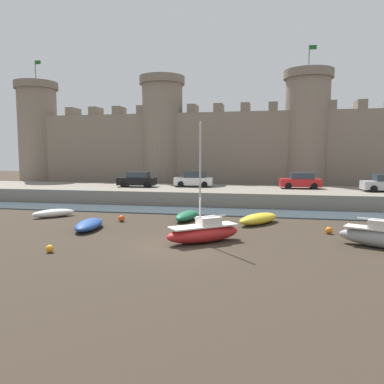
% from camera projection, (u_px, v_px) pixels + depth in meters
% --- Properties ---
extents(ground_plane, '(160.00, 160.00, 0.00)m').
position_uv_depth(ground_plane, '(177.00, 246.00, 19.76)').
color(ground_plane, '#382D23').
extents(water_channel, '(80.00, 4.50, 0.10)m').
position_uv_depth(water_channel, '(212.00, 211.00, 31.73)').
color(water_channel, '#3D4C56').
rests_on(water_channel, ground).
extents(quay_road, '(67.09, 10.00, 1.36)m').
position_uv_depth(quay_road, '(222.00, 195.00, 38.73)').
color(quay_road, gray).
rests_on(quay_road, ground).
extents(castle, '(61.00, 5.91, 17.93)m').
position_uv_depth(castle, '(232.00, 142.00, 47.74)').
color(castle, gray).
rests_on(castle, ground).
extents(rowboat_foreground_right, '(3.30, 3.97, 0.75)m').
position_uv_depth(rowboat_foreground_right, '(259.00, 219.00, 26.10)').
color(rowboat_foreground_right, yellow).
rests_on(rowboat_foreground_right, ground).
extents(rowboat_near_channel_left, '(2.00, 3.85, 0.64)m').
position_uv_depth(rowboat_near_channel_left, '(89.00, 224.00, 24.18)').
color(rowboat_near_channel_left, '#234793').
rests_on(rowboat_near_channel_left, ground).
extents(rowboat_midflat_right, '(1.67, 3.51, 0.69)m').
position_uv_depth(rowboat_midflat_right, '(187.00, 216.00, 27.53)').
color(rowboat_midflat_right, '#1E6B47').
rests_on(rowboat_midflat_right, ground).
extents(sailboat_foreground_centre, '(4.27, 3.80, 6.62)m').
position_uv_depth(sailboat_foreground_centre, '(204.00, 232.00, 20.62)').
color(sailboat_foreground_centre, red).
rests_on(sailboat_foreground_centre, ground).
extents(rowboat_near_channel_right, '(2.91, 3.04, 0.62)m').
position_uv_depth(rowboat_near_channel_right, '(54.00, 213.00, 28.99)').
color(rowboat_near_channel_right, silver).
rests_on(rowboat_near_channel_right, ground).
extents(mooring_buoy_near_shore, '(0.43, 0.43, 0.43)m').
position_uv_depth(mooring_buoy_near_shore, '(329.00, 230.00, 22.85)').
color(mooring_buoy_near_shore, orange).
rests_on(mooring_buoy_near_shore, ground).
extents(mooring_buoy_mid_mud, '(0.39, 0.39, 0.39)m').
position_uv_depth(mooring_buoy_mid_mud, '(50.00, 249.00, 18.51)').
color(mooring_buoy_mid_mud, orange).
rests_on(mooring_buoy_mid_mud, ground).
extents(mooring_buoy_near_channel, '(0.46, 0.46, 0.46)m').
position_uv_depth(mooring_buoy_near_channel, '(121.00, 218.00, 27.04)').
color(mooring_buoy_near_channel, '#E04C1E').
rests_on(mooring_buoy_near_channel, ground).
extents(car_quay_centre_west, '(4.21, 2.11, 1.62)m').
position_uv_depth(car_quay_centre_west, '(194.00, 180.00, 40.53)').
color(car_quay_centre_west, silver).
rests_on(car_quay_centre_west, quay_road).
extents(car_quay_east, '(4.21, 2.11, 1.62)m').
position_uv_depth(car_quay_east, '(301.00, 181.00, 38.47)').
color(car_quay_east, red).
rests_on(car_quay_east, quay_road).
extents(car_quay_west, '(4.21, 2.11, 1.62)m').
position_uv_depth(car_quay_west, '(137.00, 180.00, 40.43)').
color(car_quay_west, black).
rests_on(car_quay_west, quay_road).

